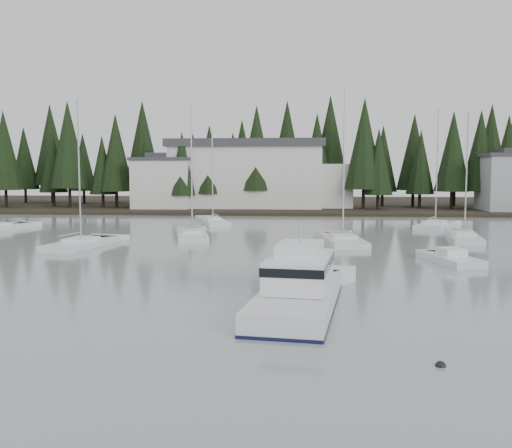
% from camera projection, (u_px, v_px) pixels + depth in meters
% --- Properties ---
extents(far_shore_land, '(240.00, 54.00, 1.00)m').
position_uv_depth(far_shore_land, '(281.00, 205.00, 107.45)').
color(far_shore_land, black).
rests_on(far_shore_land, ground).
extents(conifer_treeline, '(200.00, 22.00, 20.00)m').
position_uv_depth(conifer_treeline, '(279.00, 209.00, 96.54)').
color(conifer_treeline, black).
rests_on(conifer_treeline, ground).
extents(house_west, '(9.54, 7.42, 8.75)m').
position_uv_depth(house_west, '(164.00, 182.00, 90.65)').
color(house_west, silver).
rests_on(house_west, ground).
extents(harbor_inn, '(29.50, 11.50, 10.90)m').
position_uv_depth(harbor_inn, '(259.00, 175.00, 92.62)').
color(harbor_inn, silver).
rests_on(harbor_inn, ground).
extents(cabin_cruiser_center, '(4.67, 11.11, 4.63)m').
position_uv_depth(cabin_cruiser_center, '(299.00, 292.00, 26.49)').
color(cabin_cruiser_center, silver).
rests_on(cabin_cruiser_center, ground).
extents(sailboat_0, '(6.19, 8.53, 13.74)m').
position_uv_depth(sailboat_0, '(435.00, 227.00, 64.32)').
color(sailboat_0, silver).
rests_on(sailboat_0, ground).
extents(sailboat_2, '(3.99, 9.40, 14.22)m').
position_uv_depth(sailboat_2, '(343.00, 242.00, 50.46)').
color(sailboat_2, silver).
rests_on(sailboat_2, ground).
extents(sailboat_3, '(5.69, 11.06, 12.15)m').
position_uv_depth(sailboat_3, '(213.00, 223.00, 69.61)').
color(sailboat_3, silver).
rests_on(sailboat_3, ground).
extents(sailboat_6, '(4.00, 9.84, 12.21)m').
position_uv_depth(sailboat_6, '(464.00, 239.00, 52.76)').
color(sailboat_6, silver).
rests_on(sailboat_6, ground).
extents(sailboat_7, '(4.75, 9.97, 13.40)m').
position_uv_depth(sailboat_7, '(192.00, 237.00, 54.62)').
color(sailboat_7, silver).
rests_on(sailboat_7, ground).
extents(sailboat_11, '(4.11, 8.76, 12.70)m').
position_uv_depth(sailboat_11, '(81.00, 246.00, 47.90)').
color(sailboat_11, silver).
rests_on(sailboat_11, ground).
extents(runabout_1, '(3.52, 5.96, 1.42)m').
position_uv_depth(runabout_1, '(451.00, 261.00, 39.46)').
color(runabout_1, silver).
rests_on(runabout_1, ground).
extents(mooring_buoy_dark, '(0.36, 0.36, 0.36)m').
position_uv_depth(mooring_buoy_dark, '(440.00, 366.00, 18.47)').
color(mooring_buoy_dark, black).
rests_on(mooring_buoy_dark, ground).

